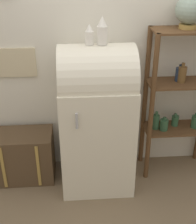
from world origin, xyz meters
TOP-DOWN VIEW (x-y plane):
  - ground_plane at (0.00, 0.00)m, footprint 12.00×12.00m
  - wall_back at (-0.00, 0.57)m, footprint 7.00×0.09m
  - refrigerator at (-0.00, 0.22)m, footprint 0.71×0.69m
  - suitcase_trunk at (-0.78, 0.32)m, footprint 0.64×0.40m
  - shelf_unit at (0.87, 0.36)m, footprint 0.71×0.35m
  - globe at (0.86, 0.38)m, footprint 0.26×0.26m
  - vase_left at (-0.06, 0.22)m, footprint 0.08×0.08m
  - vase_center at (0.05, 0.22)m, footprint 0.09×0.09m

SIDE VIEW (x-z plane):
  - ground_plane at x=0.00m, z-range 0.00..0.00m
  - suitcase_trunk at x=-0.78m, z-range 0.00..0.54m
  - refrigerator at x=0.00m, z-range 0.03..1.52m
  - shelf_unit at x=0.87m, z-range 0.10..1.68m
  - wall_back at x=0.00m, z-range 0.00..2.70m
  - vase_left at x=-0.06m, z-range 1.49..1.67m
  - vase_center at x=0.05m, z-range 1.49..1.73m
  - globe at x=0.86m, z-range 1.60..1.90m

